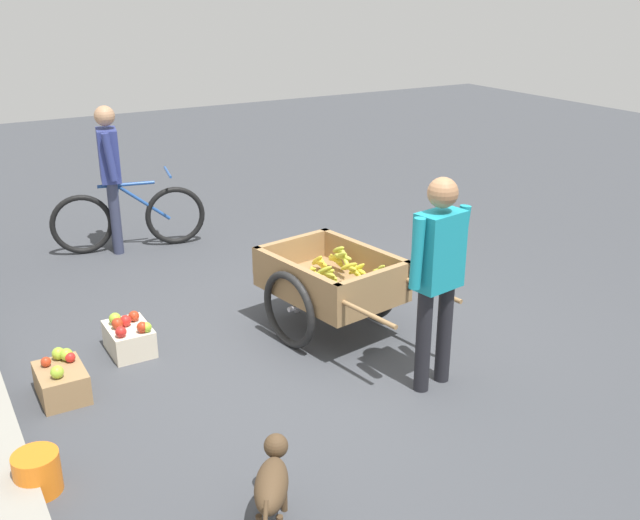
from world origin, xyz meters
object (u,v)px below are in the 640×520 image
object	(u,v)px
vendor_person	(438,266)
bicycle	(130,218)
fruit_cart	(332,283)
cyclist_person	(110,166)
apple_crate	(62,381)
plastic_bucket	(37,473)
dog	(272,481)
mixed_fruit_crate	(129,337)

from	to	relation	value
vendor_person	bicycle	xyz separation A→B (m)	(3.99, 1.04, -0.58)
fruit_cart	cyclist_person	distance (m)	3.11
vendor_person	apple_crate	distance (m)	2.78
cyclist_person	apple_crate	world-z (taller)	cyclist_person
plastic_bucket	cyclist_person	bearing A→B (deg)	-21.85
plastic_bucket	apple_crate	bearing A→B (deg)	-19.02
dog	plastic_bucket	world-z (taller)	dog
vendor_person	plastic_bucket	size ratio (longest dim) A/B	5.87
bicycle	plastic_bucket	xyz separation A→B (m)	(-3.81, 1.69, -0.23)
vendor_person	bicycle	size ratio (longest dim) A/B	0.96
cyclist_person	apple_crate	xyz separation A→B (m)	(-2.83, 1.19, -0.82)
fruit_cart	cyclist_person	world-z (taller)	cyclist_person
fruit_cart	dog	distance (m)	2.37
apple_crate	cyclist_person	bearing A→B (deg)	-22.83
bicycle	cyclist_person	size ratio (longest dim) A/B	1.04
bicycle	dog	bearing A→B (deg)	172.43
apple_crate	mixed_fruit_crate	world-z (taller)	mixed_fruit_crate
fruit_cart	plastic_bucket	size ratio (longest dim) A/B	6.56
vendor_person	dog	bearing A→B (deg)	113.53
cyclist_person	dog	bearing A→B (deg)	174.25
cyclist_person	mixed_fruit_crate	distance (m)	2.61
cyclist_person	dog	size ratio (longest dim) A/B	2.69
fruit_cart	apple_crate	size ratio (longest dim) A/B	3.98
plastic_bucket	vendor_person	bearing A→B (deg)	-93.91
dog	vendor_person	bearing A→B (deg)	-66.47
cyclist_person	fruit_cart	bearing A→B (deg)	-160.91
dog	apple_crate	distance (m)	2.05
fruit_cart	dog	xyz separation A→B (m)	(-1.85, 1.48, -0.17)
fruit_cart	plastic_bucket	bearing A→B (deg)	110.21
cyclist_person	apple_crate	size ratio (longest dim) A/B	3.59
bicycle	apple_crate	bearing A→B (deg)	154.42
fruit_cart	bicycle	size ratio (longest dim) A/B	1.07
plastic_bucket	mixed_fruit_crate	xyz separation A→B (m)	(1.43, -0.96, 0.01)
mixed_fruit_crate	dog	bearing A→B (deg)	-177.49
vendor_person	apple_crate	world-z (taller)	vendor_person
vendor_person	dog	xyz separation A→B (m)	(-0.73, 1.67, -0.66)
dog	mixed_fruit_crate	bearing A→B (deg)	2.51
plastic_bucket	dog	bearing A→B (deg)	-130.69
mixed_fruit_crate	cyclist_person	bearing A→B (deg)	-13.55
apple_crate	vendor_person	bearing A→B (deg)	-116.63
bicycle	dog	size ratio (longest dim) A/B	2.79
vendor_person	plastic_bucket	bearing A→B (deg)	86.09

